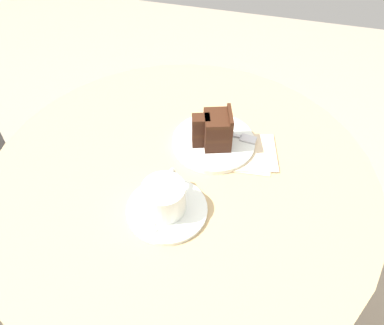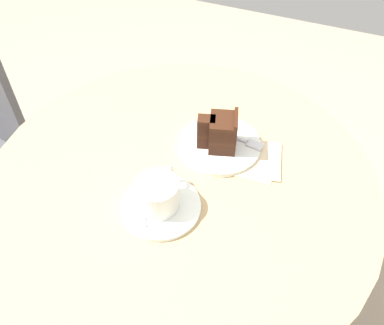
{
  "view_description": "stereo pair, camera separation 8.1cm",
  "coord_description": "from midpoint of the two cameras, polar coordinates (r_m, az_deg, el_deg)",
  "views": [
    {
      "loc": [
        -0.54,
        -0.16,
        1.43
      ],
      "look_at": [
        0.01,
        -0.02,
        0.79
      ],
      "focal_mm": 38.0,
      "sensor_mm": 36.0,
      "label": 1
    },
    {
      "loc": [
        -0.51,
        -0.24,
        1.43
      ],
      "look_at": [
        0.01,
        -0.02,
        0.79
      ],
      "focal_mm": 38.0,
      "sensor_mm": 36.0,
      "label": 2
    }
  ],
  "objects": [
    {
      "name": "napkin",
      "position": [
        0.93,
        10.73,
        0.49
      ],
      "size": [
        0.14,
        0.16,
        0.0
      ],
      "rotation": [
        0.0,
        0.0,
        4.79
      ],
      "color": "beige",
      "rests_on": "cafe_table"
    },
    {
      "name": "cake_slice",
      "position": [
        0.9,
        6.62,
        4.06
      ],
      "size": [
        0.08,
        0.1,
        0.09
      ],
      "rotation": [
        0.0,
        0.0,
        1.87
      ],
      "color": "#381E14",
      "rests_on": "cake_plate"
    },
    {
      "name": "teaspoon",
      "position": [
        0.83,
        -4.49,
        -5.15
      ],
      "size": [
        0.1,
        0.07,
        0.0
      ],
      "rotation": [
        0.0,
        0.0,
        0.6
      ],
      "color": "silver",
      "rests_on": "saucer"
    },
    {
      "name": "fork",
      "position": [
        0.95,
        9.12,
        3.12
      ],
      "size": [
        0.03,
        0.15,
        0.0
      ],
      "rotation": [
        0.0,
        0.0,
        4.6
      ],
      "color": "silver",
      "rests_on": "cake_plate"
    },
    {
      "name": "cafe_table",
      "position": [
        0.97,
        0.95,
        -6.71
      ],
      "size": [
        0.85,
        0.85,
        0.75
      ],
      "color": "tan",
      "rests_on": "ground"
    },
    {
      "name": "ground_plane",
      "position": [
        1.54,
        0.64,
        -20.7
      ],
      "size": [
        4.4,
        4.4,
        0.01
      ],
      "primitive_type": "cube",
      "color": "gray",
      "rests_on": "ground"
    },
    {
      "name": "saucer",
      "position": [
        0.82,
        -1.59,
        -6.32
      ],
      "size": [
        0.16,
        0.16,
        0.01
      ],
      "color": "silver",
      "rests_on": "cafe_table"
    },
    {
      "name": "cake_plate",
      "position": [
        0.94,
        6.33,
        2.42
      ],
      "size": [
        0.19,
        0.19,
        0.01
      ],
      "color": "silver",
      "rests_on": "cafe_table"
    },
    {
      "name": "coffee_cup",
      "position": [
        0.79,
        -1.87,
        -4.5
      ],
      "size": [
        0.12,
        0.08,
        0.07
      ],
      "color": "silver",
      "rests_on": "saucer"
    }
  ]
}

